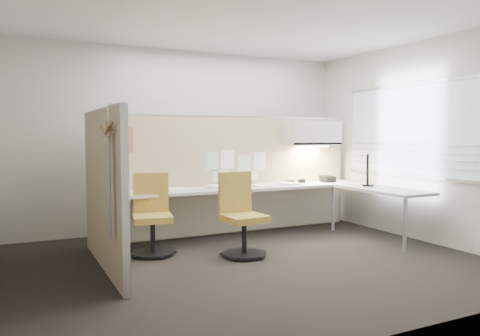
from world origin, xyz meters
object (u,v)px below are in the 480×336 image
chair_left (152,217)px  phone (327,179)px  desk (267,196)px  chair_right (241,217)px  monitor (368,168)px

chair_left → phone: 3.04m
desk → chair_right: (-0.82, -0.80, -0.13)m
chair_left → monitor: monitor is taller
chair_left → phone: bearing=19.1°
chair_right → desk: bearing=40.5°
chair_right → phone: size_ratio=4.53×
monitor → chair_right: bearing=139.0°
chair_right → chair_left: bearing=146.4°
desk → monitor: monitor is taller
monitor → phone: size_ratio=2.11×
desk → monitor: (1.37, -0.59, 0.40)m
chair_left → chair_right: 1.11m
chair_left → phone: (3.00, 0.43, 0.32)m
desk → monitor: bearing=-23.2°
chair_left → monitor: (3.15, -0.33, 0.54)m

